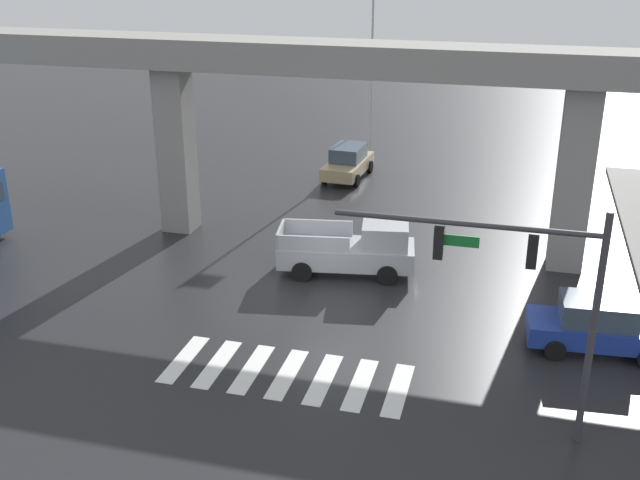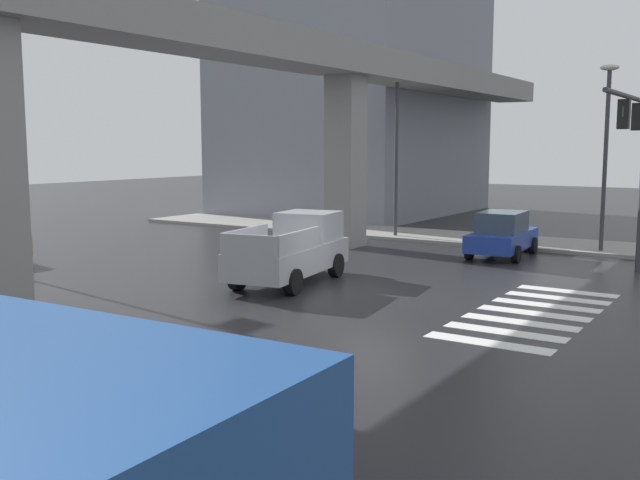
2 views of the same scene
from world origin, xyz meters
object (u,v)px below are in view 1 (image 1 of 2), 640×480
Objects in this scene: sedan_blue at (599,325)px; flagpole at (374,36)px; pickup_truck at (354,249)px; sedan_tan at (348,162)px; traffic_signal_mast at (525,277)px.

flagpole is (-11.24, 20.39, 5.93)m from sedan_blue.
sedan_tan is at bearing 104.14° from pickup_truck.
flagpole reaches higher than sedan_tan.
sedan_blue is 1.00× the size of sedan_tan.
traffic_signal_mast is at bearing -66.25° from sedan_tan.
traffic_signal_mast is at bearing -116.50° from sedan_blue.
sedan_tan is (-11.54, 15.69, 0.00)m from sedan_blue.
flagpole reaches higher than traffic_signal_mast.
pickup_truck is 9.31m from sedan_blue.
pickup_truck is 1.21× the size of sedan_tan.
flagpole is (0.31, 4.70, 5.93)m from sedan_tan.
traffic_signal_mast reaches higher than sedan_blue.
pickup_truck reaches higher than sedan_tan.
traffic_signal_mast is (-2.47, -4.95, 3.54)m from sedan_blue.
flagpole is at bearing 109.10° from traffic_signal_mast.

